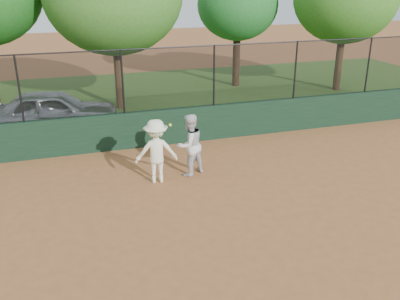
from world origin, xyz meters
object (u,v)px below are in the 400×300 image
object	(u,v)px
parked_car	(55,111)
player_second	(189,145)
tree_3	(238,5)
player_main	(156,151)

from	to	relation	value
parked_car	player_second	bearing A→B (deg)	-138.69
player_second	tree_3	bearing A→B (deg)	-142.70
player_second	player_main	xyz separation A→B (m)	(-0.98, -0.19, 0.00)
player_second	player_main	size ratio (longest dim) A/B	1.00
parked_car	player_main	bearing A→B (deg)	-147.74
parked_car	player_main	xyz separation A→B (m)	(2.55, -5.21, 0.12)
player_main	player_second	bearing A→B (deg)	10.91
player_second	tree_3	size ratio (longest dim) A/B	0.31
tree_3	parked_car	bearing A→B (deg)	-151.91
parked_car	player_second	distance (m)	6.13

